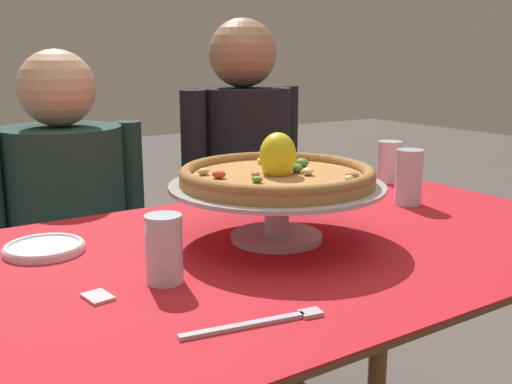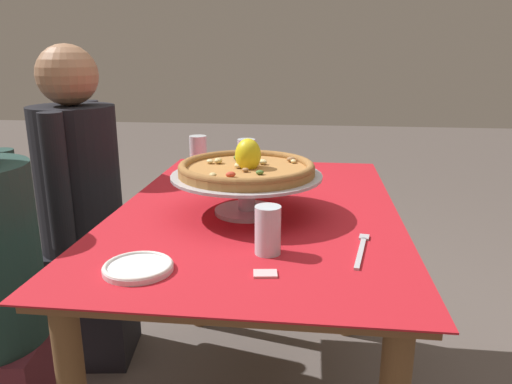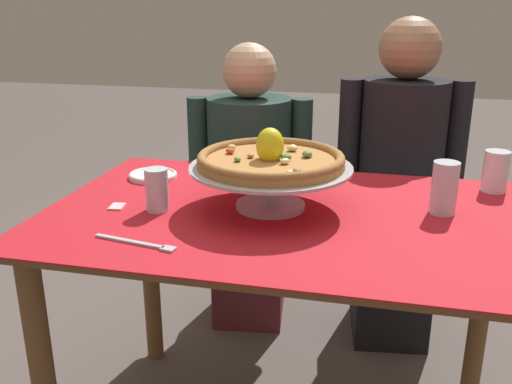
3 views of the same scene
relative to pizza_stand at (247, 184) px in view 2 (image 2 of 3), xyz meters
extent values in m
cylinder|color=brown|center=(0.62, -0.36, -0.48)|extent=(0.06, 0.06, 0.73)
cylinder|color=brown|center=(0.62, 0.31, -0.48)|extent=(0.06, 0.06, 0.73)
cube|color=brown|center=(0.06, -0.03, -0.10)|extent=(1.25, 0.79, 0.02)
cube|color=red|center=(0.06, -0.03, -0.09)|extent=(1.29, 0.83, 0.00)
cylinder|color=#B7B7C1|center=(0.00, 0.00, -0.08)|extent=(0.19, 0.19, 0.01)
cylinder|color=#B7B7C1|center=(0.00, 0.00, -0.03)|extent=(0.05, 0.05, 0.10)
cylinder|color=#B7B7C1|center=(0.00, 0.00, 0.03)|extent=(0.43, 0.43, 0.01)
cylinder|color=#AD753D|center=(0.00, 0.00, 0.04)|extent=(0.39, 0.39, 0.02)
torus|color=olive|center=(0.00, 0.00, 0.05)|extent=(0.39, 0.39, 0.02)
ellipsoid|color=#996B42|center=(0.09, -0.12, 0.06)|extent=(0.03, 0.03, 0.01)
ellipsoid|color=beige|center=(-0.01, 0.02, 0.06)|extent=(0.03, 0.03, 0.01)
ellipsoid|color=beige|center=(0.07, -0.13, 0.06)|extent=(0.02, 0.02, 0.01)
ellipsoid|color=beige|center=(0.04, -0.04, 0.06)|extent=(0.03, 0.03, 0.01)
ellipsoid|color=#4C7533|center=(0.09, 0.04, 0.06)|extent=(0.03, 0.03, 0.02)
ellipsoid|color=#4C7533|center=(-0.08, -0.05, 0.06)|extent=(0.02, 0.03, 0.01)
ellipsoid|color=tan|center=(0.00, 0.00, 0.06)|extent=(0.03, 0.03, 0.01)
ellipsoid|color=#996B42|center=(-0.05, 0.00, 0.06)|extent=(0.02, 0.02, 0.01)
ellipsoid|color=#C63D28|center=(-0.12, 0.03, 0.06)|extent=(0.03, 0.03, 0.01)
ellipsoid|color=#4C7533|center=(0.09, 0.04, 0.06)|extent=(0.02, 0.02, 0.01)
ellipsoid|color=beige|center=(0.04, 0.11, 0.06)|extent=(0.03, 0.03, 0.01)
ellipsoid|color=tan|center=(-0.13, 0.07, 0.06)|extent=(0.03, 0.02, 0.01)
ellipsoid|color=#4C7533|center=(0.04, -0.01, 0.06)|extent=(0.04, 0.04, 0.02)
ellipsoid|color=tan|center=(0.00, 0.00, 0.06)|extent=(0.03, 0.03, 0.02)
ellipsoid|color=tan|center=(0.04, 0.09, 0.06)|extent=(0.03, 0.03, 0.02)
ellipsoid|color=yellow|center=(0.00, 0.00, 0.09)|extent=(0.09, 0.09, 0.09)
cylinder|color=silver|center=(-0.29, -0.09, -0.03)|extent=(0.06, 0.06, 0.11)
cylinder|color=silver|center=(-0.29, -0.09, -0.07)|extent=(0.05, 0.05, 0.04)
cylinder|color=white|center=(0.61, 0.28, -0.03)|extent=(0.07, 0.07, 0.12)
cylinder|color=silver|center=(0.61, 0.28, -0.06)|extent=(0.06, 0.06, 0.06)
cylinder|color=silver|center=(0.45, 0.06, -0.02)|extent=(0.07, 0.07, 0.14)
cylinder|color=silver|center=(0.45, 0.06, -0.06)|extent=(0.06, 0.06, 0.05)
cylinder|color=white|center=(-0.41, 0.18, -0.08)|extent=(0.15, 0.15, 0.01)
torus|color=white|center=(-0.41, 0.18, -0.07)|extent=(0.15, 0.15, 0.01)
cube|color=#B7B7C1|center=(-0.27, -0.30, -0.08)|extent=(0.18, 0.04, 0.01)
cube|color=#B7B7C1|center=(-0.17, -0.32, -0.08)|extent=(0.04, 0.03, 0.01)
cube|color=beige|center=(-0.40, -0.09, -0.08)|extent=(0.04, 0.05, 0.00)
cylinder|color=#1E3833|center=(-0.03, 0.73, -0.12)|extent=(0.08, 0.08, 0.42)
cube|color=black|center=(0.35, 0.69, -0.61)|extent=(0.32, 0.35, 0.48)
cylinder|color=black|center=(0.35, 0.69, -0.10)|extent=(0.35, 0.35, 0.55)
sphere|color=#9E7051|center=(0.35, 0.69, 0.29)|extent=(0.22, 0.22, 0.22)
cylinder|color=black|center=(0.16, 0.66, -0.05)|extent=(0.08, 0.08, 0.47)
cylinder|color=black|center=(0.54, 0.71, -0.05)|extent=(0.08, 0.08, 0.47)
camera|label=1|loc=(-0.66, -0.94, 0.28)|focal=41.52mm
camera|label=2|loc=(-1.34, -0.18, 0.37)|focal=34.34mm
camera|label=3|loc=(0.28, -1.39, 0.44)|focal=39.33mm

